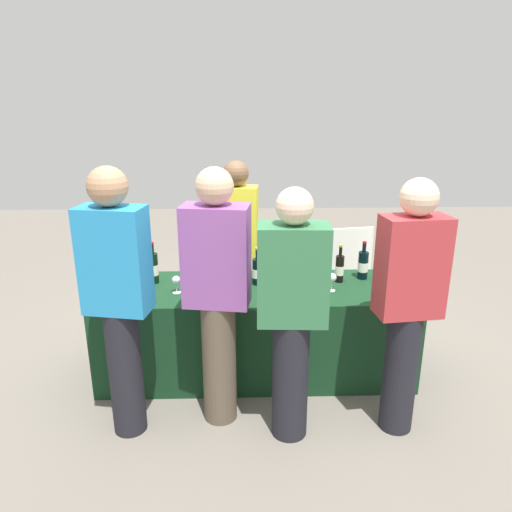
% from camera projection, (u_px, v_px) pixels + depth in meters
% --- Properties ---
extents(ground_plane, '(12.00, 12.00, 0.00)m').
position_uv_depth(ground_plane, '(256.00, 370.00, 3.82)').
color(ground_plane, slate).
extents(tasting_table, '(2.38, 0.74, 0.72)m').
position_uv_depth(tasting_table, '(256.00, 330.00, 3.71)').
color(tasting_table, '#14381E').
rests_on(tasting_table, ground_plane).
extents(wine_bottle_0, '(0.08, 0.08, 0.33)m').
position_uv_depth(wine_bottle_0, '(153.00, 268.00, 3.65)').
color(wine_bottle_0, black).
rests_on(wine_bottle_0, tasting_table).
extents(wine_bottle_1, '(0.07, 0.07, 0.33)m').
position_uv_depth(wine_bottle_1, '(199.00, 265.00, 3.71)').
color(wine_bottle_1, black).
rests_on(wine_bottle_1, tasting_table).
extents(wine_bottle_2, '(0.07, 0.07, 0.30)m').
position_uv_depth(wine_bottle_2, '(215.00, 267.00, 3.71)').
color(wine_bottle_2, black).
rests_on(wine_bottle_2, tasting_table).
extents(wine_bottle_3, '(0.08, 0.08, 0.29)m').
position_uv_depth(wine_bottle_3, '(257.00, 271.00, 3.63)').
color(wine_bottle_3, black).
rests_on(wine_bottle_3, tasting_table).
extents(wine_bottle_4, '(0.07, 0.07, 0.34)m').
position_uv_depth(wine_bottle_4, '(273.00, 267.00, 3.65)').
color(wine_bottle_4, black).
rests_on(wine_bottle_4, tasting_table).
extents(wine_bottle_5, '(0.07, 0.07, 0.31)m').
position_uv_depth(wine_bottle_5, '(290.00, 268.00, 3.69)').
color(wine_bottle_5, black).
rests_on(wine_bottle_5, tasting_table).
extents(wine_bottle_6, '(0.07, 0.07, 0.30)m').
position_uv_depth(wine_bottle_6, '(340.00, 268.00, 3.68)').
color(wine_bottle_6, black).
rests_on(wine_bottle_6, tasting_table).
extents(wine_bottle_7, '(0.08, 0.08, 0.31)m').
position_uv_depth(wine_bottle_7, '(363.00, 265.00, 3.74)').
color(wine_bottle_7, black).
rests_on(wine_bottle_7, tasting_table).
extents(wine_glass_0, '(0.06, 0.06, 0.13)m').
position_uv_depth(wine_glass_0, '(176.00, 281.00, 3.46)').
color(wine_glass_0, silver).
rests_on(wine_glass_0, tasting_table).
extents(wine_glass_1, '(0.07, 0.07, 0.14)m').
position_uv_depth(wine_glass_1, '(299.00, 280.00, 3.46)').
color(wine_glass_1, silver).
rests_on(wine_glass_1, tasting_table).
extents(wine_glass_2, '(0.07, 0.07, 0.14)m').
position_uv_depth(wine_glass_2, '(332.00, 278.00, 3.50)').
color(wine_glass_2, silver).
rests_on(wine_glass_2, tasting_table).
extents(ice_bucket, '(0.21, 0.21, 0.17)m').
position_uv_depth(ice_bucket, '(133.00, 278.00, 3.55)').
color(ice_bucket, silver).
rests_on(ice_bucket, tasting_table).
extents(server_pouring, '(0.38, 0.24, 1.60)m').
position_uv_depth(server_pouring, '(237.00, 245.00, 4.10)').
color(server_pouring, brown).
rests_on(server_pouring, ground_plane).
extents(guest_0, '(0.42, 0.28, 1.73)m').
position_uv_depth(guest_0, '(118.00, 296.00, 2.85)').
color(guest_0, black).
rests_on(guest_0, ground_plane).
extents(guest_1, '(0.44, 0.28, 1.71)m').
position_uv_depth(guest_1, '(217.00, 291.00, 2.98)').
color(guest_1, brown).
rests_on(guest_1, ground_plane).
extents(guest_2, '(0.43, 0.25, 1.62)m').
position_uv_depth(guest_2, '(292.00, 311.00, 2.84)').
color(guest_2, black).
rests_on(guest_2, ground_plane).
extents(guest_3, '(0.41, 0.26, 1.66)m').
position_uv_depth(guest_3, '(408.00, 301.00, 2.89)').
color(guest_3, black).
rests_on(guest_3, ground_plane).
extents(menu_board, '(0.60, 0.12, 0.89)m').
position_uv_depth(menu_board, '(342.00, 272.00, 4.71)').
color(menu_board, white).
rests_on(menu_board, ground_plane).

